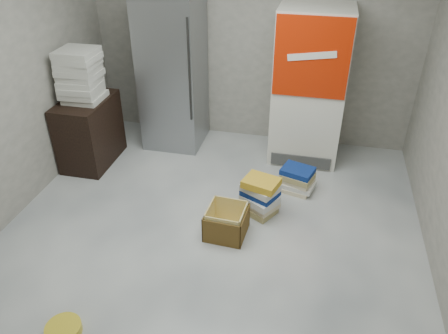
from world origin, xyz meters
TOP-DOWN VIEW (x-y plane):
  - ground at (0.00, 0.00)m, footprint 5.00×5.00m
  - room_shell at (0.00, 0.00)m, footprint 4.04×5.04m
  - steel_fridge at (-0.90, 2.13)m, footprint 0.70×0.72m
  - coke_cooler at (0.75, 2.12)m, footprint 0.80×0.73m
  - wood_shelf at (-1.73, 1.40)m, footprint 0.50×0.80m
  - supply_box_stack at (-1.72, 1.40)m, footprint 0.44×0.44m
  - phonebook_stack_main at (0.41, 0.83)m, footprint 0.44×0.43m
  - phonebook_stack_side at (0.75, 1.32)m, footprint 0.41×0.36m
  - cardboard_box at (0.15, 0.43)m, footprint 0.39×0.39m
  - bucket_lid at (-0.79, -0.94)m, footprint 0.29×0.29m

SIDE VIEW (x-z plane):
  - ground at x=0.00m, z-range 0.00..0.00m
  - bucket_lid at x=-0.79m, z-range 0.00..0.07m
  - cardboard_box at x=0.15m, z-range -0.03..0.28m
  - phonebook_stack_side at x=0.75m, z-range 0.00..0.27m
  - phonebook_stack_main at x=0.41m, z-range 0.00..0.41m
  - wood_shelf at x=-1.73m, z-range 0.00..0.80m
  - coke_cooler at x=0.75m, z-range 0.00..1.80m
  - steel_fridge at x=-0.90m, z-range 0.00..1.90m
  - supply_box_stack at x=-1.72m, z-range 0.80..1.38m
  - room_shell at x=0.00m, z-range 0.39..3.21m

